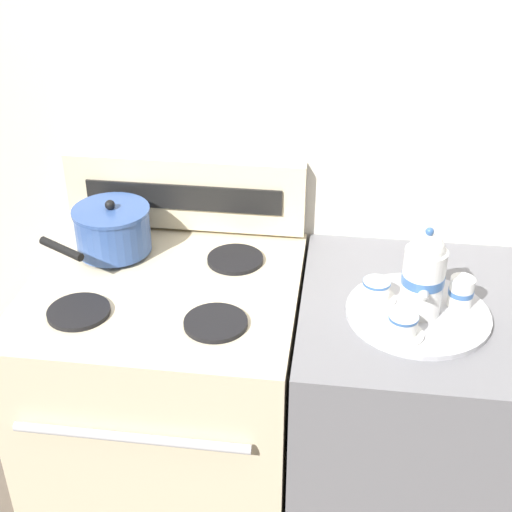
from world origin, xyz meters
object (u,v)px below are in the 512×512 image
object	(u,v)px
saucepan	(112,229)
serving_tray	(418,313)
teacup_right	(376,290)
teapot	(424,274)
creamer_jug	(461,292)
stove	(172,414)
teacup_left	(403,326)

from	to	relation	value
saucepan	serving_tray	world-z (taller)	saucepan
serving_tray	teacup_right	bearing A→B (deg)	159.40
serving_tray	teapot	distance (m)	0.11
saucepan	teacup_right	distance (m)	0.74
teapot	creamer_jug	size ratio (longest dim) A/B	3.03
stove	teacup_left	bearing A→B (deg)	-13.59
teapot	teacup_right	xyz separation A→B (m)	(-0.10, 0.04, -0.08)
serving_tray	saucepan	bearing A→B (deg)	166.84
teacup_left	serving_tray	bearing A→B (deg)	66.39
teacup_left	creamer_jug	xyz separation A→B (m)	(0.15, 0.14, 0.01)
saucepan	teacup_left	distance (m)	0.84
teacup_right	creamer_jug	bearing A→B (deg)	0.65
saucepan	teacup_right	world-z (taller)	saucepan
teapot	teacup_left	size ratio (longest dim) A/B	2.22
stove	saucepan	xyz separation A→B (m)	(-0.17, 0.15, 0.53)
stove	teacup_left	distance (m)	0.80
creamer_jug	stove	bearing A→B (deg)	179.64
saucepan	creamer_jug	world-z (taller)	saucepan
teapot	creamer_jug	bearing A→B (deg)	22.48
serving_tray	creamer_jug	size ratio (longest dim) A/B	4.61
saucepan	creamer_jug	distance (m)	0.94
saucepan	teacup_left	world-z (taller)	saucepan
teacup_left	teacup_right	world-z (taller)	same
stove	saucepan	distance (m)	0.57
saucepan	teacup_left	xyz separation A→B (m)	(0.78, -0.30, -0.04)
serving_tray	creamer_jug	distance (m)	0.12
saucepan	teapot	bearing A→B (deg)	-13.17
creamer_jug	saucepan	bearing A→B (deg)	170.70
stove	creamer_jug	world-z (taller)	creamer_jug
serving_tray	teapot	xyz separation A→B (m)	(0.00, -0.00, 0.11)
stove	teacup_right	world-z (taller)	teacup_right
teapot	creamer_jug	xyz separation A→B (m)	(0.10, 0.04, -0.07)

